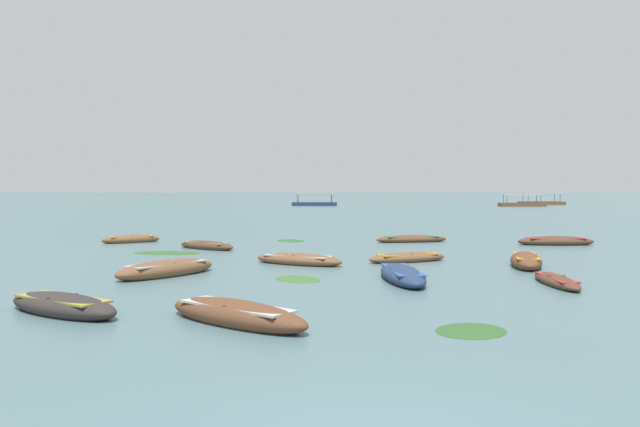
{
  "coord_description": "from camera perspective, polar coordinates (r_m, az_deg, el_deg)",
  "views": [
    {
      "loc": [
        -0.92,
        -6.38,
        3.04
      ],
      "look_at": [
        1.51,
        51.28,
        0.87
      ],
      "focal_mm": 33.88,
      "sensor_mm": 36.0,
      "label": 1
    }
  ],
  "objects": [
    {
      "name": "rowboat_12",
      "position": [
        16.4,
        -23.14,
        -8.0
      ],
      "size": [
        3.84,
        3.22,
        0.63
      ],
      "color": "#2D2826",
      "rests_on": "ground"
    },
    {
      "name": "mountain_3",
      "position": [
        2635.82,
        27.01,
        5.56
      ],
      "size": [
        1406.91,
        1406.91,
        341.33
      ],
      "primitive_type": "cone",
      "color": "slate",
      "rests_on": "ground"
    },
    {
      "name": "rowboat_9",
      "position": [
        20.69,
        7.76,
        -5.76
      ],
      "size": [
        1.38,
        4.56,
        0.62
      ],
      "color": "navy",
      "rests_on": "ground"
    },
    {
      "name": "weed_patch_5",
      "position": [
        30.3,
        -14.27,
        -3.66
      ],
      "size": [
        3.62,
        2.33,
        0.14
      ],
      "primitive_type": "ellipsoid",
      "rotation": [
        0.0,
        0.0,
        2.95
      ],
      "color": "#2D5628",
      "rests_on": "ground"
    },
    {
      "name": "ferry_1",
      "position": [
        139.88,
        20.18,
        0.96
      ],
      "size": [
        9.52,
        3.91,
        2.54
      ],
      "color": "brown",
      "rests_on": "ground"
    },
    {
      "name": "ferry_2",
      "position": [
        123.48,
        18.53,
        0.84
      ],
      "size": [
        8.73,
        3.07,
        2.54
      ],
      "color": "brown",
      "rests_on": "ground"
    },
    {
      "name": "rowboat_6",
      "position": [
        14.11,
        -7.91,
        -9.42
      ],
      "size": [
        3.93,
        3.62,
        0.67
      ],
      "color": "brown",
      "rests_on": "ground"
    },
    {
      "name": "rowboat_2",
      "position": [
        25.7,
        18.88,
        -4.25
      ],
      "size": [
        2.27,
        4.09,
        0.71
      ],
      "color": "brown",
      "rests_on": "ground"
    },
    {
      "name": "rowboat_7",
      "position": [
        36.24,
        8.65,
        -2.42
      ],
      "size": [
        4.46,
        1.74,
        0.52
      ],
      "color": "brown",
      "rests_on": "ground"
    },
    {
      "name": "rowboat_3",
      "position": [
        21.02,
        21.44,
        -5.95
      ],
      "size": [
        1.02,
        3.44,
        0.4
      ],
      "color": "#4C3323",
      "rests_on": "ground"
    },
    {
      "name": "rowboat_11",
      "position": [
        36.44,
        21.37,
        -2.47
      ],
      "size": [
        4.34,
        1.5,
        0.62
      ],
      "color": "#4C3323",
      "rests_on": "ground"
    },
    {
      "name": "ground_plane",
      "position": [
        1506.39,
        -2.38,
        2.04
      ],
      "size": [
        6000.0,
        6000.0,
        0.0
      ],
      "primitive_type": "plane",
      "color": "slate"
    },
    {
      "name": "rowboat_10",
      "position": [
        25.07,
        -2.05,
        -4.39
      ],
      "size": [
        4.1,
        3.2,
        0.57
      ],
      "color": "brown",
      "rests_on": "ground"
    },
    {
      "name": "weed_patch_2",
      "position": [
        36.58,
        -2.78,
        -2.61
      ],
      "size": [
        2.33,
        2.64,
        0.14
      ],
      "primitive_type": "ellipsoid",
      "rotation": [
        0.0,
        0.0,
        0.45
      ],
      "color": "#2D5628",
      "rests_on": "ground"
    },
    {
      "name": "rowboat_0",
      "position": [
        32.15,
        -10.68,
        -3.0
      ],
      "size": [
        3.6,
        3.2,
        0.54
      ],
      "color": "#4C3323",
      "rests_on": "ground"
    },
    {
      "name": "rowboat_8",
      "position": [
        37.15,
        -17.42,
        -2.35
      ],
      "size": [
        3.44,
        2.58,
        0.58
      ],
      "color": "brown",
      "rests_on": "ground"
    },
    {
      "name": "mountain_1",
      "position": [
        2229.67,
        -15.92,
        9.64
      ],
      "size": [
        1537.27,
        1537.27,
        593.56
      ],
      "primitive_type": "cone",
      "color": "#4C5B56",
      "rests_on": "ground"
    },
    {
      "name": "rowboat_5",
      "position": [
        22.39,
        -14.29,
        -5.13
      ],
      "size": [
        3.66,
        4.13,
        0.72
      ],
      "color": "brown",
      "rests_on": "ground"
    },
    {
      "name": "weed_patch_3",
      "position": [
        13.67,
        14.07,
        -10.74
      ],
      "size": [
        2.21,
        2.19,
        0.14
      ],
      "primitive_type": "ellipsoid",
      "rotation": [
        0.0,
        0.0,
        0.72
      ],
      "color": "#2D5628",
      "rests_on": "ground"
    },
    {
      "name": "rowboat_13",
      "position": [
        26.22,
        8.27,
        -4.17
      ],
      "size": [
        3.88,
        2.4,
        0.51
      ],
      "color": "brown",
      "rests_on": "ground"
    },
    {
      "name": "weed_patch_0",
      "position": [
        20.78,
        -2.1,
        -6.25
      ],
      "size": [
        2.18,
        2.36,
        0.14
      ],
      "primitive_type": "ellipsoid",
      "rotation": [
        0.0,
        0.0,
        0.54
      ],
      "color": "#38662D",
      "rests_on": "ground"
    },
    {
      "name": "ferry_0",
      "position": [
        122.03,
        -0.52,
        0.94
      ],
      "size": [
        9.24,
        3.61,
        2.54
      ],
      "color": "navy",
      "rests_on": "ground"
    },
    {
      "name": "mountain_2",
      "position": [
        2334.43,
        5.87,
        7.73
      ],
      "size": [
        1889.67,
        1889.67,
        461.13
      ],
      "primitive_type": "cone",
      "color": "#4C5B56",
      "rests_on": "ground"
    }
  ]
}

